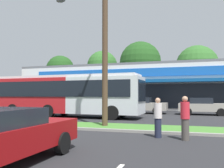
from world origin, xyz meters
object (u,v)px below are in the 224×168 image
(city_bus, at_px, (67,94))
(pedestrian_near_bench, at_px, (185,118))
(car_3, at_px, (141,105))
(pedestrian_by_pole, at_px, (158,118))
(utility_pole, at_px, (102,27))
(car_0, at_px, (203,106))
(car_1, at_px, (19,103))
(car_5, at_px, (1,136))

(city_bus, distance_m, pedestrian_near_bench, 11.91)
(car_3, height_order, pedestrian_by_pole, pedestrian_by_pole)
(utility_pole, bearing_deg, pedestrian_by_pole, -33.76)
(utility_pole, bearing_deg, car_0, 62.60)
(pedestrian_near_bench, bearing_deg, car_0, 20.95)
(car_1, distance_m, pedestrian_near_bench, 22.19)
(utility_pole, height_order, city_bus, utility_pole)
(city_bus, distance_m, car_5, 13.44)
(utility_pole, distance_m, city_bus, 8.00)
(utility_pole, height_order, car_3, utility_pole)
(car_3, bearing_deg, city_bus, -131.17)
(pedestrian_near_bench, height_order, pedestrian_by_pole, pedestrian_near_bench)
(car_3, relative_size, pedestrian_near_bench, 2.81)
(utility_pole, distance_m, car_5, 8.60)
(city_bus, xyz_separation_m, car_5, (4.91, -12.47, -1.04))
(car_0, xyz_separation_m, car_1, (-19.22, 0.06, 0.02))
(utility_pole, relative_size, pedestrian_by_pole, 6.23)
(pedestrian_near_bench, bearing_deg, pedestrian_by_pole, 102.01)
(car_3, bearing_deg, car_0, -2.48)
(city_bus, height_order, car_3, city_bus)
(city_bus, relative_size, pedestrian_near_bench, 7.26)
(car_5, distance_m, pedestrian_near_bench, 6.42)
(utility_pole, bearing_deg, car_3, 90.09)
(city_bus, bearing_deg, utility_pole, -45.30)
(car_1, bearing_deg, car_5, 127.65)
(pedestrian_near_bench, xyz_separation_m, pedestrian_by_pole, (-1.06, 0.27, -0.04))
(car_0, distance_m, car_5, 18.61)
(car_1, bearing_deg, car_0, 179.81)
(car_0, height_order, car_3, car_3)
(city_bus, bearing_deg, car_0, 28.84)
(city_bus, bearing_deg, pedestrian_by_pole, -40.74)
(utility_pole, distance_m, car_0, 12.73)
(car_0, bearing_deg, utility_pole, -117.40)
(city_bus, distance_m, car_1, 10.42)
(car_5, bearing_deg, car_3, 0.15)
(car_0, relative_size, pedestrian_by_pole, 2.60)
(car_0, bearing_deg, city_bus, -152.76)
(car_3, distance_m, car_5, 18.04)
(car_0, xyz_separation_m, car_3, (-5.48, 0.24, 0.01))
(car_1, relative_size, pedestrian_by_pole, 2.79)
(car_5, distance_m, pedestrian_by_pole, 6.02)
(car_3, bearing_deg, pedestrian_by_pole, -76.13)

